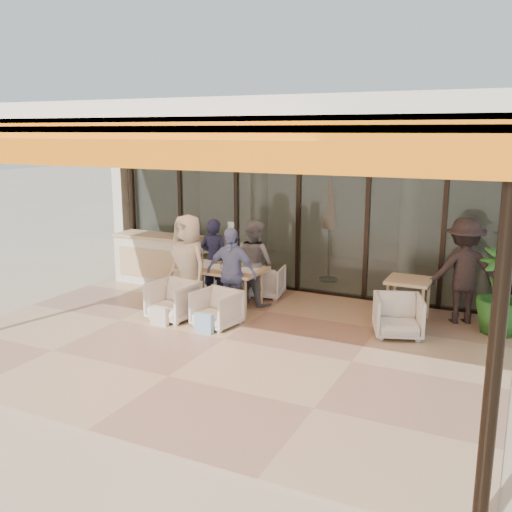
{
  "coord_description": "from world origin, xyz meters",
  "views": [
    {
      "loc": [
        4.01,
        -7.17,
        3.13
      ],
      "look_at": [
        0.1,
        0.9,
        1.15
      ],
      "focal_mm": 40.0,
      "sensor_mm": 36.0,
      "label": 1
    }
  ],
  "objects": [
    {
      "name": "tote_bag_cream",
      "position": [
        -1.25,
        0.09,
        0.17
      ],
      "size": [
        0.3,
        0.1,
        0.34
      ],
      "primitive_type": "cube",
      "color": "silver",
      "rests_on": "ground"
    },
    {
      "name": "chair_near_right",
      "position": [
        -0.41,
        0.49,
        0.34
      ],
      "size": [
        0.75,
        0.72,
        0.67
      ],
      "primitive_type": "imported",
      "rotation": [
        0.0,
        0.0,
        -0.18
      ],
      "color": "white",
      "rests_on": "ground"
    },
    {
      "name": "diner_grey",
      "position": [
        -0.41,
        1.89,
        0.79
      ],
      "size": [
        0.92,
        0.82,
        1.57
      ],
      "primitive_type": "imported",
      "rotation": [
        0.0,
        0.0,
        2.79
      ],
      "color": "#5D5D61",
      "rests_on": "ground"
    },
    {
      "name": "diner_cream",
      "position": [
        -1.25,
        0.99,
        0.86
      ],
      "size": [
        0.98,
        0.79,
        1.73
      ],
      "primitive_type": "imported",
      "rotation": [
        0.0,
        0.0,
        -0.33
      ],
      "color": "beige",
      "rests_on": "ground"
    },
    {
      "name": "host_counter",
      "position": [
        -2.82,
        2.3,
        0.53
      ],
      "size": [
        1.85,
        0.65,
        1.04
      ],
      "color": "silver",
      "rests_on": "ground"
    },
    {
      "name": "chair_near_left",
      "position": [
        -1.25,
        0.49,
        0.37
      ],
      "size": [
        0.79,
        0.75,
        0.73
      ],
      "primitive_type": "imported",
      "rotation": [
        0.0,
        0.0,
        -0.12
      ],
      "color": "white",
      "rests_on": "ground"
    },
    {
      "name": "glass_storefront",
      "position": [
        0.0,
        3.0,
        1.6
      ],
      "size": [
        8.08,
        0.1,
        3.2
      ],
      "color": "#9EADA3",
      "rests_on": "ground"
    },
    {
      "name": "diner_periwinkle",
      "position": [
        -0.41,
        0.99,
        0.78
      ],
      "size": [
        0.92,
        0.4,
        1.57
      ],
      "primitive_type": "imported",
      "rotation": [
        0.0,
        0.0,
        0.02
      ],
      "color": "#7680C5",
      "rests_on": "ground"
    },
    {
      "name": "diner_navy",
      "position": [
        -1.25,
        1.89,
        0.77
      ],
      "size": [
        0.59,
        0.42,
        1.54
      ],
      "primitive_type": "imported",
      "rotation": [
        0.0,
        0.0,
        3.24
      ],
      "color": "#161832",
      "rests_on": "ground"
    },
    {
      "name": "chair_far_left",
      "position": [
        -1.25,
        2.39,
        0.33
      ],
      "size": [
        0.76,
        0.73,
        0.66
      ],
      "primitive_type": "imported",
      "rotation": [
        0.0,
        0.0,
        2.91
      ],
      "color": "white",
      "rests_on": "ground"
    },
    {
      "name": "potted_palm",
      "position": [
        3.74,
        2.13,
        0.7
      ],
      "size": [
        1.07,
        1.07,
        1.39
      ],
      "primitive_type": "imported",
      "rotation": [
        0.0,
        0.0,
        0.54
      ],
      "color": "#1E5919",
      "rests_on": "ground"
    },
    {
      "name": "terrace_structure",
      "position": [
        0.0,
        -0.26,
        3.25
      ],
      "size": [
        8.0,
        6.0,
        3.4
      ],
      "color": "silver",
      "rests_on": "ground"
    },
    {
      "name": "side_table",
      "position": [
        2.33,
        2.07,
        0.64
      ],
      "size": [
        0.7,
        0.7,
        0.74
      ],
      "color": "tan",
      "rests_on": "ground"
    },
    {
      "name": "tote_bag_blue",
      "position": [
        -0.41,
        0.09,
        0.17
      ],
      "size": [
        0.3,
        0.1,
        0.34
      ],
      "primitive_type": "cube",
      "color": "#99BFD8",
      "rests_on": "ground"
    },
    {
      "name": "standing_woman",
      "position": [
        3.13,
        2.42,
        0.88
      ],
      "size": [
        1.31,
        1.07,
        1.77
      ],
      "primitive_type": "imported",
      "rotation": [
        0.0,
        0.0,
        3.57
      ],
      "color": "black",
      "rests_on": "ground"
    },
    {
      "name": "ground",
      "position": [
        0.0,
        0.0,
        0.0
      ],
      "size": [
        70.0,
        70.0,
        0.0
      ],
      "primitive_type": "plane",
      "color": "#C6B293",
      "rests_on": "ground"
    },
    {
      "name": "dining_table",
      "position": [
        -0.84,
        1.44,
        0.69
      ],
      "size": [
        1.5,
        0.9,
        0.93
      ],
      "color": "tan",
      "rests_on": "ground"
    },
    {
      "name": "interior_block",
      "position": [
        0.01,
        5.31,
        2.23
      ],
      "size": [
        9.05,
        3.62,
        3.52
      ],
      "color": "silver",
      "rests_on": "ground"
    },
    {
      "name": "terrace_floor",
      "position": [
        0.0,
        0.0,
        0.01
      ],
      "size": [
        8.0,
        6.0,
        0.01
      ],
      "primitive_type": "cube",
      "color": "tan",
      "rests_on": "ground"
    },
    {
      "name": "chair_far_right",
      "position": [
        -0.41,
        2.39,
        0.34
      ],
      "size": [
        0.75,
        0.71,
        0.67
      ],
      "primitive_type": "imported",
      "rotation": [
        0.0,
        0.0,
        3.32
      ],
      "color": "white",
      "rests_on": "ground"
    },
    {
      "name": "side_chair",
      "position": [
        2.33,
        1.32,
        0.36
      ],
      "size": [
        0.89,
        0.86,
        0.73
      ],
      "primitive_type": "imported",
      "rotation": [
        0.0,
        0.0,
        0.34
      ],
      "color": "white",
      "rests_on": "ground"
    }
  ]
}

